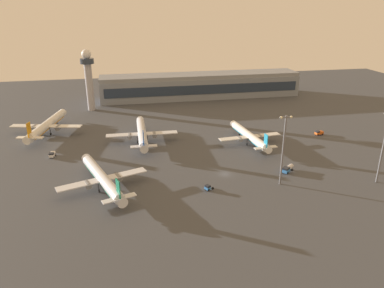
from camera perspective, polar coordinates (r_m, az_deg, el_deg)
name	(u,v)px	position (r m, az deg, el deg)	size (l,w,h in m)	color
ground_plane	(225,174)	(143.15, 5.13, -4.67)	(416.00, 416.00, 0.00)	#424449
terminal_building	(201,86)	(258.89, 1.36, 9.07)	(137.16, 22.40, 16.40)	gray
control_tower	(88,76)	(231.94, -15.80, 10.19)	(8.00, 8.00, 36.72)	#A8A8B2
airplane_terminal_side	(102,178)	(134.00, -13.75, -5.21)	(31.59, 40.13, 10.62)	silver
airplane_mid_apron	(250,136)	(173.68, 8.94, 1.23)	(30.29, 38.85, 9.96)	silver
airplane_near_gate	(142,133)	(175.51, -7.78, 1.66)	(33.60, 43.22, 11.10)	silver
airplane_far_stand	(47,125)	(198.50, -21.68, 2.70)	(35.50, 45.30, 11.73)	silver
fuel_truck	(288,169)	(148.63, 14.63, -3.72)	(6.28, 5.49, 2.35)	#3372BF
baggage_tractor	(52,154)	(168.70, -20.92, -1.51)	(2.32, 4.29, 2.25)	white
pushback_tug	(208,187)	(130.49, 2.48, -6.77)	(3.56, 3.08, 2.05)	#3372BF
cargo_loader	(319,133)	(194.56, 19.14, 1.67)	(4.42, 2.65, 2.25)	#D85919
apron_light_east	(384,143)	(147.03, 27.69, 0.11)	(4.80, 0.90, 27.12)	slate
apron_light_west	(283,146)	(132.93, 14.03, -0.33)	(4.80, 0.90, 26.10)	slate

